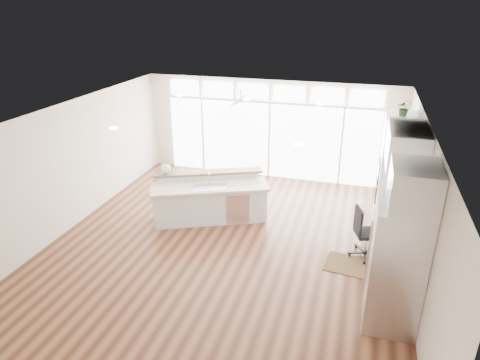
% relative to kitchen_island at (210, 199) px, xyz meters
% --- Properties ---
extents(floor, '(7.00, 8.00, 0.02)m').
position_rel_kitchen_island_xyz_m(floor, '(0.68, -0.99, -0.52)').
color(floor, '#422214').
rests_on(floor, ground).
extents(ceiling, '(7.00, 8.00, 0.02)m').
position_rel_kitchen_island_xyz_m(ceiling, '(0.68, -0.99, 2.19)').
color(ceiling, white).
rests_on(ceiling, wall_back).
extents(wall_back, '(7.00, 0.04, 2.70)m').
position_rel_kitchen_island_xyz_m(wall_back, '(0.68, 3.01, 0.84)').
color(wall_back, beige).
rests_on(wall_back, floor).
extents(wall_front, '(7.00, 0.04, 2.70)m').
position_rel_kitchen_island_xyz_m(wall_front, '(0.68, -4.99, 0.84)').
color(wall_front, beige).
rests_on(wall_front, floor).
extents(wall_left, '(0.04, 8.00, 2.70)m').
position_rel_kitchen_island_xyz_m(wall_left, '(-2.82, -0.99, 0.84)').
color(wall_left, beige).
rests_on(wall_left, floor).
extents(wall_right, '(0.04, 8.00, 2.70)m').
position_rel_kitchen_island_xyz_m(wall_right, '(4.18, -0.99, 0.84)').
color(wall_right, beige).
rests_on(wall_right, floor).
extents(glass_wall, '(5.80, 0.06, 2.08)m').
position_rel_kitchen_island_xyz_m(glass_wall, '(0.68, 2.95, 0.54)').
color(glass_wall, white).
rests_on(glass_wall, wall_back).
extents(transom_row, '(5.90, 0.06, 0.40)m').
position_rel_kitchen_island_xyz_m(transom_row, '(0.68, 2.95, 1.87)').
color(transom_row, white).
rests_on(transom_row, wall_back).
extents(desk_window, '(0.04, 0.85, 0.85)m').
position_rel_kitchen_island_xyz_m(desk_window, '(4.14, -0.69, 1.04)').
color(desk_window, white).
rests_on(desk_window, wall_right).
extents(ceiling_fan, '(1.16, 1.16, 0.32)m').
position_rel_kitchen_island_xyz_m(ceiling_fan, '(0.18, 1.81, 1.97)').
color(ceiling_fan, white).
rests_on(ceiling_fan, ceiling).
extents(recessed_lights, '(3.40, 3.00, 0.02)m').
position_rel_kitchen_island_xyz_m(recessed_lights, '(0.68, -0.79, 2.17)').
color(recessed_lights, white).
rests_on(recessed_lights, ceiling).
extents(oven_cabinet, '(0.64, 1.20, 2.50)m').
position_rel_kitchen_island_xyz_m(oven_cabinet, '(3.85, 0.81, 0.74)').
color(oven_cabinet, silver).
rests_on(oven_cabinet, floor).
extents(desk_nook, '(0.72, 1.30, 0.76)m').
position_rel_kitchen_island_xyz_m(desk_nook, '(3.81, -0.69, -0.13)').
color(desk_nook, silver).
rests_on(desk_nook, floor).
extents(upper_cabinets, '(0.64, 1.30, 0.64)m').
position_rel_kitchen_island_xyz_m(upper_cabinets, '(3.85, -0.69, 1.84)').
color(upper_cabinets, silver).
rests_on(upper_cabinets, wall_right).
extents(refrigerator, '(0.76, 0.90, 2.00)m').
position_rel_kitchen_island_xyz_m(refrigerator, '(3.79, -2.34, 0.49)').
color(refrigerator, silver).
rests_on(refrigerator, floor).
extents(fridge_cabinet, '(0.64, 0.90, 0.60)m').
position_rel_kitchen_island_xyz_m(fridge_cabinet, '(3.85, -2.34, 1.79)').
color(fridge_cabinet, silver).
rests_on(fridge_cabinet, wall_right).
extents(framed_photos, '(0.06, 0.22, 0.80)m').
position_rel_kitchen_island_xyz_m(framed_photos, '(4.14, -0.07, 0.89)').
color(framed_photos, black).
rests_on(framed_photos, wall_right).
extents(kitchen_island, '(2.75, 1.94, 1.02)m').
position_rel_kitchen_island_xyz_m(kitchen_island, '(0.00, 0.00, 0.00)').
color(kitchen_island, silver).
rests_on(kitchen_island, floor).
extents(rug, '(1.04, 0.80, 0.01)m').
position_rel_kitchen_island_xyz_m(rug, '(3.18, -0.98, -0.51)').
color(rug, '#31200F').
rests_on(rug, floor).
extents(office_chair, '(0.66, 0.64, 1.03)m').
position_rel_kitchen_island_xyz_m(office_chair, '(3.41, -0.56, 0.00)').
color(office_chair, black).
rests_on(office_chair, floor).
extents(fishbowl, '(0.30, 0.30, 0.23)m').
position_rel_kitchen_island_xyz_m(fishbowl, '(-1.03, -0.02, 0.62)').
color(fishbowl, white).
rests_on(fishbowl, kitchen_island).
extents(monitor, '(0.14, 0.45, 0.37)m').
position_rel_kitchen_island_xyz_m(monitor, '(3.73, -0.69, 0.43)').
color(monitor, black).
rests_on(monitor, desk_nook).
extents(keyboard, '(0.19, 0.37, 0.02)m').
position_rel_kitchen_island_xyz_m(keyboard, '(3.56, -0.69, 0.26)').
color(keyboard, white).
rests_on(keyboard, desk_nook).
extents(potted_plant, '(0.32, 0.35, 0.25)m').
position_rel_kitchen_island_xyz_m(potted_plant, '(3.85, 0.81, 2.11)').
color(potted_plant, '#315C27').
rests_on(potted_plant, oven_cabinet).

